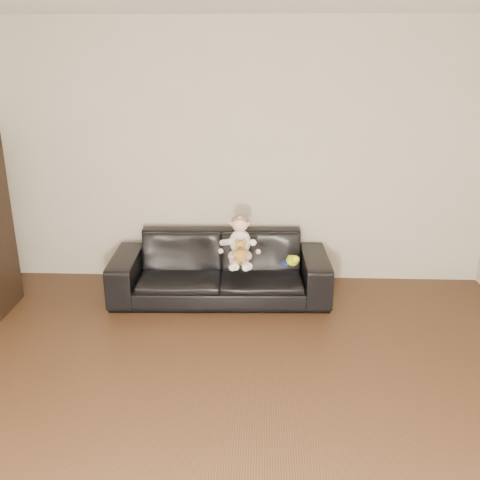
{
  "coord_description": "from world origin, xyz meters",
  "views": [
    {
      "loc": [
        0.23,
        -2.53,
        2.24
      ],
      "look_at": [
        0.04,
        2.15,
        0.62
      ],
      "focal_mm": 40.0,
      "sensor_mm": 36.0,
      "label": 1
    }
  ],
  "objects_px": {
    "sofa": "(220,267)",
    "teddy_bear": "(240,251)",
    "toy_green": "(292,261)",
    "toy_rattle": "(290,260)",
    "baby": "(240,242)",
    "toy_blue_disc": "(287,263)"
  },
  "relations": [
    {
      "from": "toy_green",
      "to": "toy_rattle",
      "type": "distance_m",
      "value": 0.07
    },
    {
      "from": "toy_rattle",
      "to": "toy_blue_disc",
      "type": "bearing_deg",
      "value": -164.13
    },
    {
      "from": "baby",
      "to": "toy_green",
      "type": "height_order",
      "value": "baby"
    },
    {
      "from": "sofa",
      "to": "toy_rattle",
      "type": "distance_m",
      "value": 0.68
    },
    {
      "from": "toy_green",
      "to": "toy_rattle",
      "type": "xyz_separation_m",
      "value": [
        -0.02,
        0.06,
        -0.01
      ]
    },
    {
      "from": "teddy_bear",
      "to": "toy_rattle",
      "type": "bearing_deg",
      "value": -8.48
    },
    {
      "from": "toy_green",
      "to": "toy_rattle",
      "type": "relative_size",
      "value": 2.04
    },
    {
      "from": "toy_blue_disc",
      "to": "sofa",
      "type": "bearing_deg",
      "value": 169.78
    },
    {
      "from": "toy_green",
      "to": "toy_blue_disc",
      "type": "relative_size",
      "value": 1.42
    },
    {
      "from": "toy_blue_disc",
      "to": "toy_green",
      "type": "bearing_deg",
      "value": -47.74
    },
    {
      "from": "sofa",
      "to": "teddy_bear",
      "type": "height_order",
      "value": "teddy_bear"
    },
    {
      "from": "sofa",
      "to": "baby",
      "type": "height_order",
      "value": "baby"
    },
    {
      "from": "sofa",
      "to": "toy_rattle",
      "type": "relative_size",
      "value": 30.16
    },
    {
      "from": "sofa",
      "to": "teddy_bear",
      "type": "xyz_separation_m",
      "value": [
        0.2,
        -0.25,
        0.26
      ]
    },
    {
      "from": "baby",
      "to": "toy_rattle",
      "type": "bearing_deg",
      "value": -17.96
    },
    {
      "from": "sofa",
      "to": "toy_blue_disc",
      "type": "relative_size",
      "value": 20.94
    },
    {
      "from": "baby",
      "to": "toy_rattle",
      "type": "relative_size",
      "value": 6.71
    },
    {
      "from": "toy_blue_disc",
      "to": "baby",
      "type": "bearing_deg",
      "value": 179.72
    },
    {
      "from": "sofa",
      "to": "teddy_bear",
      "type": "distance_m",
      "value": 0.42
    },
    {
      "from": "sofa",
      "to": "baby",
      "type": "relative_size",
      "value": 4.5
    },
    {
      "from": "sofa",
      "to": "baby",
      "type": "bearing_deg",
      "value": -32.0
    },
    {
      "from": "baby",
      "to": "toy_green",
      "type": "distance_m",
      "value": 0.51
    }
  ]
}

